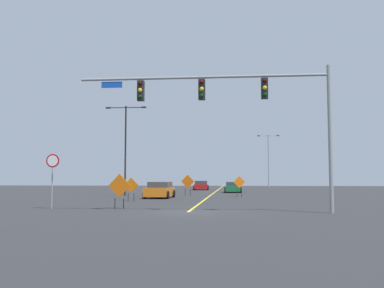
{
  "coord_description": "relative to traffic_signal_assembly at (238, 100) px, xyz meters",
  "views": [
    {
      "loc": [
        2.32,
        -22.0,
        1.72
      ],
      "look_at": [
        -1.39,
        16.59,
        4.74
      ],
      "focal_mm": 40.83,
      "sensor_mm": 36.0,
      "label": 1
    }
  ],
  "objects": [
    {
      "name": "ground",
      "position": [
        -2.54,
        0.02,
        -5.64
      ],
      "size": [
        146.83,
        146.83,
        0.0
      ],
      "primitive_type": "plane",
      "color": "#2D2D30"
    },
    {
      "name": "road_centre_stripe",
      "position": [
        -2.54,
        40.8,
        -5.63
      ],
      "size": [
        0.16,
        81.57,
        0.01
      ],
      "color": "yellow",
      "rests_on": "ground"
    },
    {
      "name": "traffic_signal_assembly",
      "position": [
        0.0,
        0.0,
        0.0
      ],
      "size": [
        12.81,
        0.44,
        7.35
      ],
      "color": "gray",
      "rests_on": "ground"
    },
    {
      "name": "stop_sign",
      "position": [
        -10.38,
        1.68,
        -3.49
      ],
      "size": [
        0.76,
        0.07,
        3.06
      ],
      "color": "gray",
      "rests_on": "ground"
    },
    {
      "name": "street_lamp_near_right",
      "position": [
        5.51,
        51.5,
        -0.41
      ],
      "size": [
        3.65,
        0.24,
        8.91
      ],
      "color": "gray",
      "rests_on": "ground"
    },
    {
      "name": "street_lamp_mid_right",
      "position": [
        -10.67,
        19.31,
        -0.48
      ],
      "size": [
        3.98,
        0.24,
        8.71
      ],
      "color": "black",
      "rests_on": "ground"
    },
    {
      "name": "construction_sign_median_far",
      "position": [
        -4.79,
        21.04,
        -4.36
      ],
      "size": [
        1.34,
        0.23,
        2.04
      ],
      "color": "orange",
      "rests_on": "ground"
    },
    {
      "name": "construction_sign_right_lane",
      "position": [
        0.25,
        18.12,
        -4.43
      ],
      "size": [
        1.07,
        0.3,
        1.88
      ],
      "color": "orange",
      "rests_on": "ground"
    },
    {
      "name": "construction_sign_median_near",
      "position": [
        -6.67,
        2.26,
        -4.43
      ],
      "size": [
        1.34,
        0.23,
        1.96
      ],
      "color": "orange",
      "rests_on": "ground"
    },
    {
      "name": "construction_sign_left_lane",
      "position": [
        -7.85,
        10.01,
        -4.55
      ],
      "size": [
        1.14,
        0.13,
        1.75
      ],
      "color": "orange",
      "rests_on": "ground"
    },
    {
      "name": "car_orange_passing",
      "position": [
        -6.59,
        15.22,
        -4.97
      ],
      "size": [
        2.25,
        4.36,
        1.38
      ],
      "color": "orange",
      "rests_on": "ground"
    },
    {
      "name": "car_red_approaching",
      "position": [
        -4.98,
        41.24,
        -5.01
      ],
      "size": [
        2.32,
        4.37,
        1.29
      ],
      "color": "red",
      "rests_on": "ground"
    },
    {
      "name": "car_green_far",
      "position": [
        -0.39,
        30.18,
        -5.06
      ],
      "size": [
        1.96,
        4.34,
        1.24
      ],
      "color": "#196B38",
      "rests_on": "ground"
    }
  ]
}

